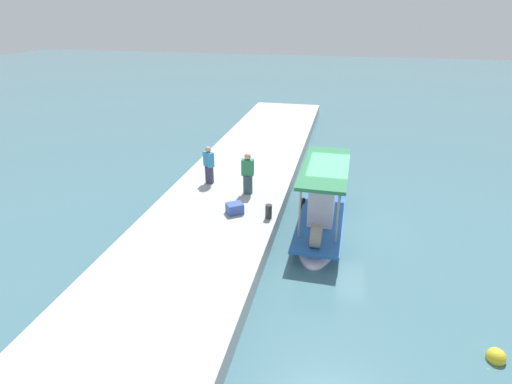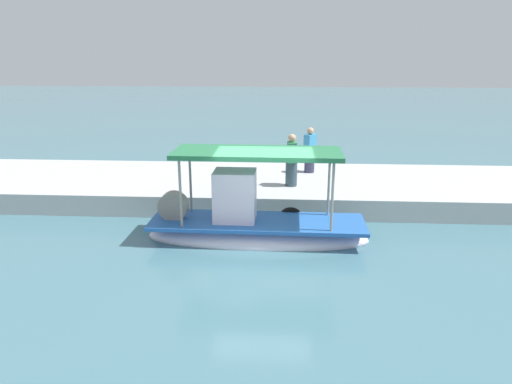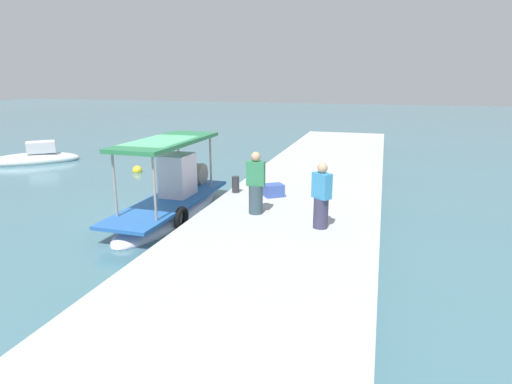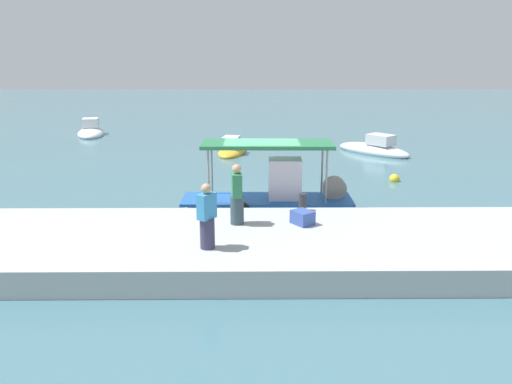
{
  "view_description": "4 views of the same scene",
  "coord_description": "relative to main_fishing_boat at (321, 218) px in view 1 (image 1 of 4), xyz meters",
  "views": [
    {
      "loc": [
        14.08,
        -0.08,
        7.67
      ],
      "look_at": [
        -0.28,
        -3.31,
        0.97
      ],
      "focal_mm": 28.61,
      "sensor_mm": 36.0,
      "label": 1
    },
    {
      "loc": [
        -0.51,
        11.39,
        4.92
      ],
      "look_at": [
        0.33,
        -2.35,
        0.85
      ],
      "focal_mm": 33.26,
      "sensor_mm": 36.0,
      "label": 2
    },
    {
      "loc": [
        -11.83,
        -6.97,
        4.36
      ],
      "look_at": [
        0.77,
        -3.33,
        0.86
      ],
      "focal_mm": 30.66,
      "sensor_mm": 36.0,
      "label": 3
    },
    {
      "loc": [
        -0.35,
        -17.81,
        5.41
      ],
      "look_at": [
        -0.21,
        -2.5,
        1.26
      ],
      "focal_mm": 36.6,
      "sensor_mm": 36.0,
      "label": 4
    }
  ],
  "objects": [
    {
      "name": "mooring_bollard",
      "position": [
        0.91,
        -1.85,
        0.51
      ],
      "size": [
        0.24,
        0.24,
        0.53
      ],
      "primitive_type": "cylinder",
      "color": "#2D2D33",
      "rests_on": "dock_quay"
    },
    {
      "name": "fisherman_by_crate",
      "position": [
        -1.05,
        -3.1,
        1.03
      ],
      "size": [
        0.42,
        0.51,
        1.72
      ],
      "color": "#344953",
      "rests_on": "dock_quay"
    },
    {
      "name": "main_fishing_boat",
      "position": [
        0.0,
        0.0,
        0.0
      ],
      "size": [
        6.05,
        1.78,
        2.82
      ],
      "color": "silver",
      "rests_on": "ground_plane"
    },
    {
      "name": "fisherman_near_bollard",
      "position": [
        -1.74,
        -4.98,
        0.99
      ],
      "size": [
        0.51,
        0.53,
        1.65
      ],
      "color": "#373652",
      "rests_on": "dock_quay"
    },
    {
      "name": "ground_plane",
      "position": [
        -0.3,
        0.66,
        -0.43
      ],
      "size": [
        120.0,
        120.0,
        0.0
      ],
      "primitive_type": "plane",
      "color": "#45717E"
    },
    {
      "name": "cargo_crate",
      "position": [
        0.8,
        -3.15,
        0.44
      ],
      "size": [
        0.72,
        0.75,
        0.39
      ],
      "primitive_type": "cube",
      "rotation": [
        0.0,
        0.0,
        2.19
      ],
      "color": "#3A56A8",
      "rests_on": "dock_quay"
    },
    {
      "name": "dock_quay",
      "position": [
        -0.3,
        -3.99,
        -0.09
      ],
      "size": [
        36.0,
        4.88,
        0.68
      ],
      "primitive_type": "cube",
      "color": "#B5B7B7",
      "rests_on": "ground_plane"
    },
    {
      "name": "marker_buoy",
      "position": [
        5.51,
        4.57,
        -0.34
      ],
      "size": [
        0.44,
        0.44,
        0.44
      ],
      "color": "yellow",
      "rests_on": "ground_plane"
    }
  ]
}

